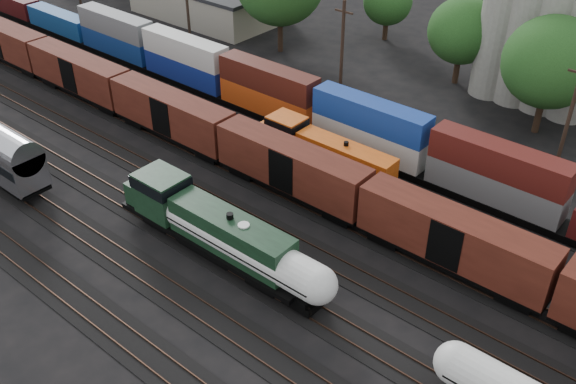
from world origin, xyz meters
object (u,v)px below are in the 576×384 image
Objects in this scene: green_locomotive at (202,221)px; tank_car_a at (245,247)px; orange_locomotive at (321,150)px; grain_silo at (545,4)px.

tank_car_a is (4.54, -0.00, -0.17)m from green_locomotive.
tank_car_a is at bearing -73.30° from orange_locomotive.
orange_locomotive is (-4.50, 15.00, -0.21)m from tank_car_a.
tank_car_a is at bearing -95.91° from grain_silo.
grain_silo reaches higher than tank_car_a.
green_locomotive reaches higher than orange_locomotive.
tank_car_a is 42.13m from grain_silo.
green_locomotive is at bearing -90.14° from orange_locomotive.
grain_silo is (8.78, 41.00, 8.53)m from green_locomotive.
grain_silo is at bearing 71.41° from orange_locomotive.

